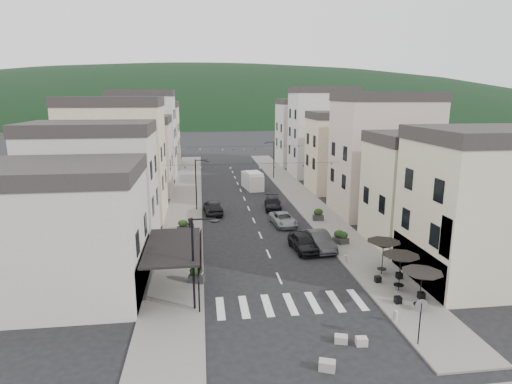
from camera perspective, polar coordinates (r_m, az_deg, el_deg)
ground at (r=26.80m, az=5.53°, el=-16.59°), size 700.00×700.00×0.00m
sidewalk_left at (r=56.30m, az=-9.29°, el=-0.82°), size 4.00×76.00×0.12m
sidewalk_right at (r=57.74m, az=5.75°, el=-0.38°), size 4.00×76.00×0.12m
hill_backdrop at (r=323.04m, az=-6.55°, el=10.34°), size 640.00×360.00×70.00m
boutique_building at (r=30.87m, az=-26.16°, el=-5.76°), size 12.00×8.00×8.00m
bistro_building at (r=34.33m, az=28.45°, el=-2.49°), size 10.00×8.00×10.00m
boutique_awning at (r=29.53m, az=-10.54°, el=-7.25°), size 3.77×7.50×3.28m
buildings_row_left at (r=61.56m, az=-15.90°, el=5.75°), size 10.20×54.16×14.00m
buildings_row_right at (r=62.96m, az=11.18°, el=6.32°), size 10.20×54.16×14.50m
cafe_terrace at (r=30.67m, az=18.75°, el=-8.48°), size 2.50×8.10×2.53m
streetlamp_left_near at (r=26.46m, az=-7.80°, el=-8.20°), size 1.70×0.56×6.00m
streetlamp_left_far at (r=49.63m, az=-7.71°, el=1.71°), size 1.70×0.56×6.00m
streetlamp_right_far at (r=68.33m, az=2.16°, el=4.83°), size 1.70×0.56×6.00m
traffic_sign at (r=24.93m, az=21.10°, el=-14.82°), size 0.70×0.07×2.70m
bollards at (r=31.43m, az=3.28°, el=-11.08°), size 11.66×10.26×0.60m
bunting_near at (r=45.68m, az=-0.46°, el=3.36°), size 19.00×0.28×0.62m
bunting_far at (r=61.43m, az=-2.28°, el=5.77°), size 19.00×0.28×0.62m
parked_car_a at (r=37.25m, az=6.32°, el=-6.68°), size 2.21×4.62×1.52m
parked_car_b at (r=37.86m, az=8.44°, el=-6.41°), size 2.11×4.83×1.54m
parked_car_c at (r=44.28m, az=3.64°, el=-3.62°), size 2.57×4.83×1.29m
parked_car_d at (r=50.29m, az=2.26°, el=-1.57°), size 2.40×4.83×1.35m
parked_car_e at (r=48.65m, az=-5.73°, el=-1.96°), size 2.34×4.91×1.62m
delivery_van at (r=61.28m, az=-0.46°, el=1.58°), size 2.76×5.48×2.52m
pedestrian_a at (r=34.02m, az=-8.07°, el=-8.15°), size 0.76×0.59×1.85m
pedestrian_b at (r=40.13m, az=-8.72°, el=-4.82°), size 1.19×1.19×1.95m
concrete_block_a at (r=22.75m, az=9.46°, el=-21.86°), size 0.93×0.75×0.50m
concrete_block_b at (r=24.94m, az=13.89°, el=-18.77°), size 0.64×0.50×0.45m
concrete_block_c at (r=24.95m, az=11.28°, el=-18.67°), size 0.82×0.69×0.40m
planter_la at (r=31.16m, az=-7.95°, el=-10.83°), size 1.21×0.87×1.21m
planter_lb at (r=42.30m, az=-9.70°, el=-4.48°), size 1.22×0.91×1.21m
planter_ra at (r=39.23m, az=11.54°, el=-6.02°), size 1.11×0.79×1.12m
planter_rb at (r=39.25m, az=11.00°, el=-5.89°), size 1.18×0.77×1.23m
planter_rc at (r=45.96m, az=8.30°, el=-3.00°), size 1.22×0.78×1.28m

